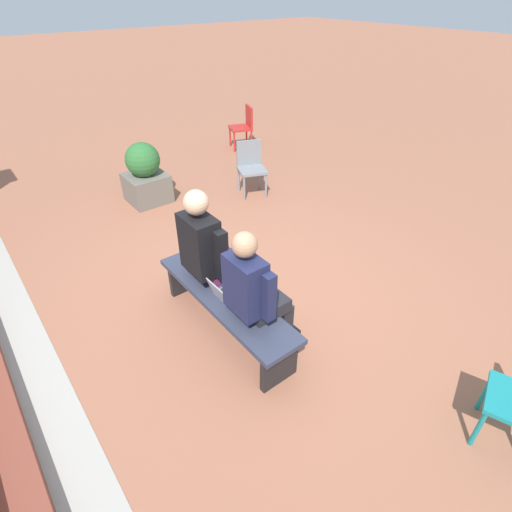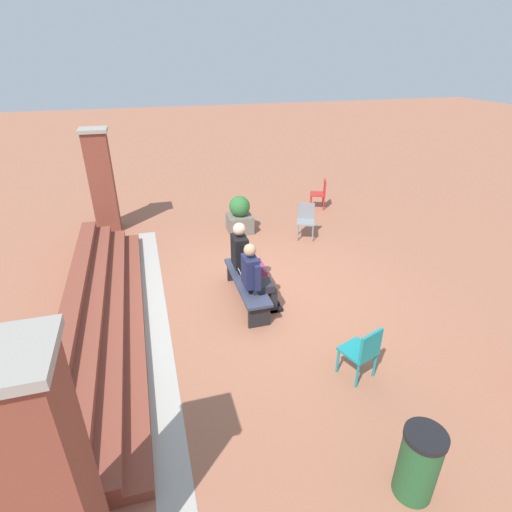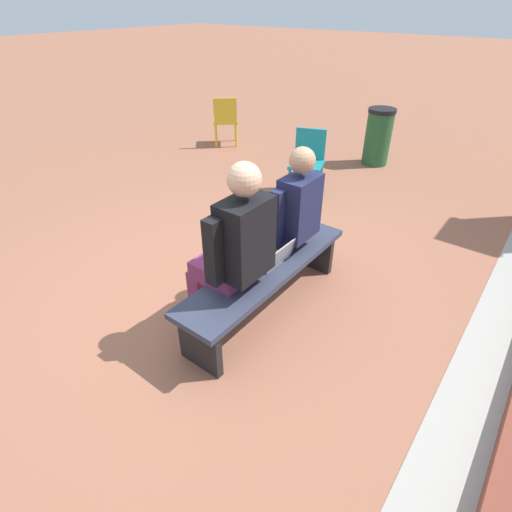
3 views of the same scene
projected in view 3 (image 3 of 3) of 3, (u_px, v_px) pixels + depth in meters
ground_plane at (222, 303)px, 3.54m from camera, size 60.00×60.00×0.00m
concrete_strip at (467, 408)px, 2.64m from camera, size 7.40×0.40×0.01m
bench at (267, 275)px, 3.29m from camera, size 1.80×0.44×0.45m
person_student at (288, 217)px, 3.38m from camera, size 0.54×0.68×1.34m
person_adult at (233, 248)px, 2.90m from camera, size 0.59×0.75×1.43m
laptop at (273, 258)px, 3.25m from camera, size 0.32×0.29×0.21m
plastic_chair_mid_courtyard at (225, 118)px, 7.00m from camera, size 0.59×0.59×0.84m
plastic_chair_far_right at (308, 158)px, 5.28m from camera, size 0.54×0.54×0.84m
litter_bin at (378, 137)px, 6.24m from camera, size 0.42×0.42×0.86m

